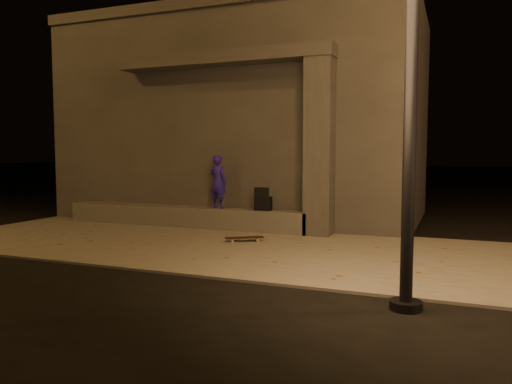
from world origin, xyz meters
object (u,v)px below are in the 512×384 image
at_px(column, 320,147).
at_px(backpack, 263,202).
at_px(skateboard, 244,238).
at_px(skateboarder, 218,182).

distance_m(column, backpack, 1.70).
bearing_deg(skateboard, skateboarder, 99.49).
height_order(column, skateboard, column).
height_order(skateboarder, backpack, skateboarder).
xyz_separation_m(column, backpack, (-1.23, -0.00, -1.18)).
distance_m(column, skateboard, 2.44).
height_order(backpack, skateboard, backpack).
relative_size(column, skateboard, 5.00).
distance_m(column, skateboarder, 2.43).
bearing_deg(skateboard, column, 16.68).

